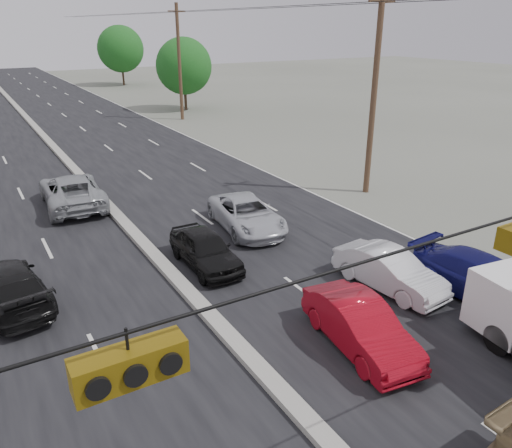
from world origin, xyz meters
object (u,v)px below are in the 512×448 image
object	(u,v)px
utility_pole_right_c	(179,62)
red_sedan	(360,326)
utility_pole_right_b	(374,94)
tree_right_far	(121,49)
queue_car_b	(389,271)
queue_car_c	(247,215)
oncoming_far	(72,191)
queue_car_a	(205,249)
oncoming_near	(9,287)
queue_car_d	(483,279)
tree_right_mid	(184,66)

from	to	relation	value
utility_pole_right_c	red_sedan	bearing A→B (deg)	-105.19
utility_pole_right_b	red_sedan	distance (m)	14.75
utility_pole_right_c	tree_right_far	size ratio (longest dim) A/B	1.23
utility_pole_right_b	queue_car_b	world-z (taller)	utility_pole_right_b
utility_pole_right_b	tree_right_far	size ratio (longest dim) A/B	1.23
utility_pole_right_c	queue_car_c	size ratio (longest dim) A/B	2.06
oncoming_far	queue_car_c	bearing A→B (deg)	133.95
utility_pole_right_c	queue_car_b	bearing A→B (deg)	-101.07
red_sedan	queue_car_a	distance (m)	6.84
utility_pole_right_b	oncoming_near	bearing A→B (deg)	-170.24
queue_car_d	oncoming_far	distance (m)	18.48
tree_right_far	queue_car_c	size ratio (longest dim) A/B	1.68
tree_right_mid	oncoming_near	world-z (taller)	tree_right_mid
utility_pole_right_b	tree_right_far	bearing A→B (deg)	86.36
oncoming_near	oncoming_far	world-z (taller)	oncoming_far
red_sedan	queue_car_b	bearing A→B (deg)	40.70
queue_car_c	queue_car_b	bearing A→B (deg)	-70.34
red_sedan	queue_car_b	xyz separation A→B (m)	(3.07, 2.02, -0.02)
red_sedan	queue_car_d	size ratio (longest dim) A/B	0.86
utility_pole_right_b	queue_car_b	distance (m)	11.43
tree_right_mid	queue_car_c	bearing A→B (deg)	-108.60
queue_car_a	queue_car_c	size ratio (longest dim) A/B	0.82
queue_car_a	queue_car_b	bearing A→B (deg)	-44.59
queue_car_d	oncoming_far	size ratio (longest dim) A/B	0.85
utility_pole_right_c	oncoming_far	size ratio (longest dim) A/B	1.77
queue_car_a	queue_car_b	xyz separation A→B (m)	(4.59, -4.65, -0.01)
queue_car_c	utility_pole_right_b	bearing A→B (deg)	16.52
red_sedan	queue_car_a	xyz separation A→B (m)	(-1.51, 6.67, -0.00)
utility_pole_right_b	oncoming_far	world-z (taller)	utility_pole_right_b
queue_car_a	tree_right_mid	bearing A→B (deg)	68.77
tree_right_far	oncoming_far	distance (m)	52.59
tree_right_far	tree_right_mid	bearing A→B (deg)	-92.29
tree_right_mid	oncoming_near	distance (m)	38.83
utility_pole_right_b	red_sedan	world-z (taller)	utility_pole_right_b
oncoming_near	utility_pole_right_b	bearing A→B (deg)	-178.01
utility_pole_right_c	queue_car_c	world-z (taller)	utility_pole_right_c
tree_right_far	queue_car_c	xyz separation A→B (m)	(-11.53, -56.29, -4.28)
tree_right_far	queue_car_b	world-z (taller)	tree_right_far
tree_right_mid	utility_pole_right_c	bearing A→B (deg)	-116.57
tree_right_far	queue_car_b	xyz separation A→B (m)	(-10.01, -63.28, -4.29)
tree_right_far	queue_car_c	world-z (taller)	tree_right_far
oncoming_near	queue_car_b	bearing A→B (deg)	146.84
tree_right_far	red_sedan	xyz separation A→B (m)	(-13.09, -65.30, -4.28)
utility_pole_right_c	oncoming_near	size ratio (longest dim) A/B	2.16
queue_car_c	oncoming_far	world-z (taller)	oncoming_far
queue_car_b	queue_car_d	world-z (taller)	queue_car_d
queue_car_d	oncoming_near	size ratio (longest dim) A/B	1.04
queue_car_c	tree_right_far	bearing A→B (deg)	85.80
tree_right_far	queue_car_b	bearing A→B (deg)	-98.99
utility_pole_right_b	queue_car_a	distance (m)	12.49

